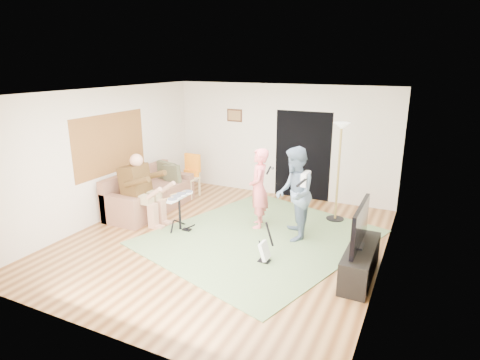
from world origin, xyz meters
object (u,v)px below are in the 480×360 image
object	(u,v)px
singer	(259,189)
guitar_spare	(265,251)
sofa	(148,197)
television	(360,225)
drum_kit	(180,214)
torchiere_lamp	(340,155)
dining_chair	(190,182)
guitarist	(294,194)
tv_cabinet	(360,262)

from	to	relation	value
singer	guitar_spare	xyz separation A→B (m)	(0.69, -1.34, -0.59)
sofa	television	distance (m)	4.88
drum_kit	torchiere_lamp	xyz separation A→B (m)	(2.63, 1.85, 1.08)
sofa	singer	size ratio (longest dim) A/B	1.37
guitar_spare	dining_chair	bearing A→B (deg)	141.52
sofa	drum_kit	world-z (taller)	sofa
torchiere_lamp	dining_chair	distance (m)	3.73
guitarist	dining_chair	bearing A→B (deg)	-133.42
drum_kit	guitar_spare	xyz separation A→B (m)	(2.01, -0.51, -0.12)
drum_kit	television	bearing A→B (deg)	-5.24
sofa	drum_kit	size ratio (longest dim) A/B	2.95
drum_kit	sofa	bearing A→B (deg)	153.40
sofa	tv_cabinet	world-z (taller)	sofa
sofa	guitar_spare	size ratio (longest dim) A/B	3.06
torchiere_lamp	television	distance (m)	2.38
guitarist	dining_chair	size ratio (longest dim) A/B	1.68
dining_chair	tv_cabinet	bearing A→B (deg)	-24.11
drum_kit	guitar_spare	bearing A→B (deg)	-14.32
dining_chair	drum_kit	bearing A→B (deg)	-60.91
guitar_spare	torchiere_lamp	bearing A→B (deg)	75.24
guitar_spare	tv_cabinet	world-z (taller)	guitar_spare
singer	dining_chair	size ratio (longest dim) A/B	1.55
singer	television	distance (m)	2.42
sofa	drum_kit	distance (m)	1.45
drum_kit	singer	xyz separation A→B (m)	(1.32, 0.82, 0.48)
guitar_spare	dining_chair	world-z (taller)	dining_chair
drum_kit	singer	world-z (taller)	singer
television	sofa	bearing A→B (deg)	168.49
dining_chair	singer	bearing A→B (deg)	-22.37
guitarist	television	size ratio (longest dim) A/B	1.49
singer	tv_cabinet	distance (m)	2.52
guitar_spare	television	xyz separation A→B (m)	(1.44, 0.20, 0.65)
guitarist	guitar_spare	size ratio (longest dim) A/B	2.43
singer	torchiere_lamp	world-z (taller)	torchiere_lamp
drum_kit	singer	bearing A→B (deg)	31.98
singer	television	bearing A→B (deg)	40.79
torchiere_lamp	television	xyz separation A→B (m)	(0.82, -2.17, -0.55)
singer	torchiere_lamp	size ratio (longest dim) A/B	0.78
guitarist	torchiere_lamp	xyz separation A→B (m)	(0.52, 1.24, 0.53)
drum_kit	television	distance (m)	3.50
sofa	guitarist	xyz separation A→B (m)	(3.41, -0.04, 0.57)
dining_chair	tv_cabinet	size ratio (longest dim) A/B	0.74
singer	guitar_spare	size ratio (longest dim) A/B	2.23
guitar_spare	guitarist	bearing A→B (deg)	84.62
sofa	torchiere_lamp	size ratio (longest dim) A/B	1.07
tv_cabinet	dining_chair	bearing A→B (deg)	154.13
dining_chair	guitar_spare	bearing A→B (deg)	-36.73
television	guitarist	bearing A→B (deg)	145.19
dining_chair	tv_cabinet	distance (m)	4.95
singer	tv_cabinet	bearing A→B (deg)	41.34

